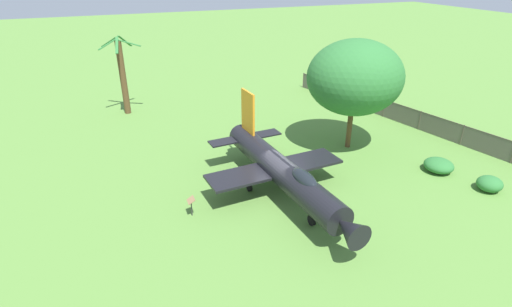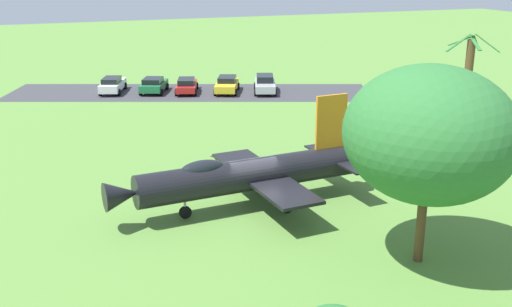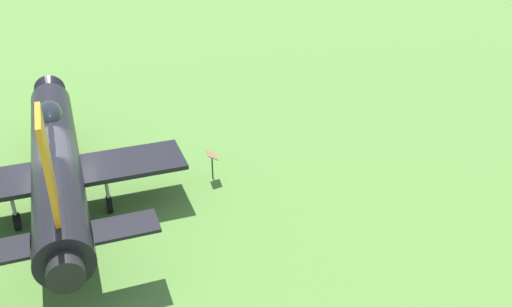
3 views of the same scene
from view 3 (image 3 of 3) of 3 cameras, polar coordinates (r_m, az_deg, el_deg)
name	(u,v)px [view 3 (image 3 of 3)]	position (r m, az deg, el deg)	size (l,w,h in m)	color
ground_plane	(64,202)	(20.83, -19.60, -4.88)	(200.00, 200.00, 0.00)	#568438
display_jet	(55,156)	(20.30, -20.43, -0.20)	(13.85, 8.74, 5.33)	black
info_plaque	(212,159)	(20.76, -4.67, -0.55)	(0.61, 0.41, 1.14)	#333333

